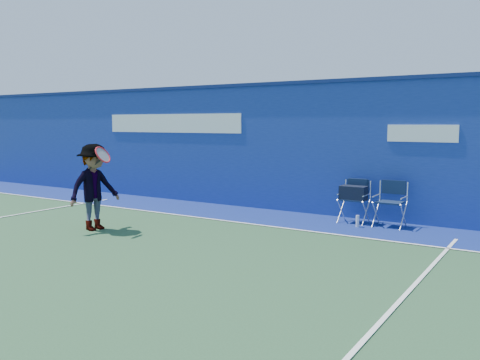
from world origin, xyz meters
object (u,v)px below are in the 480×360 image
Objects in this scene: tennis_player at (94,187)px; directors_chair_right at (390,213)px; water_bottle at (357,221)px; directors_chair_left at (354,205)px.

directors_chair_right is at bearing 34.92° from tennis_player.
water_bottle is 5.32m from tennis_player.
directors_chair_left is at bearing 119.50° from water_bottle.
directors_chair_right is 3.77× the size of water_bottle.
directors_chair_right reaches higher than directors_chair_left.
directors_chair_right is 0.55× the size of tennis_player.
tennis_player reaches higher than directors_chair_right.
tennis_player is at bearing -145.08° from directors_chair_right.
directors_chair_left is 0.54m from water_bottle.
directors_chair_left is at bearing 39.94° from tennis_player.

